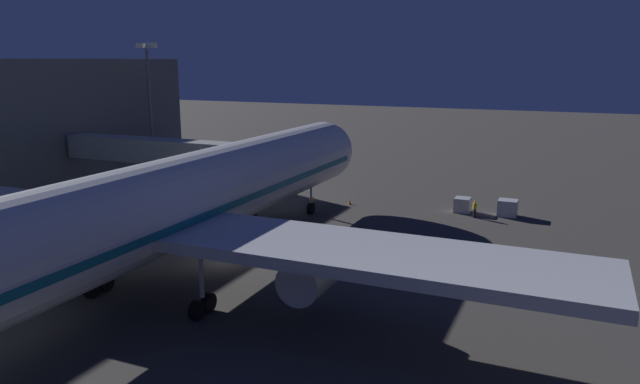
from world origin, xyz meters
The scene contains 9 objects.
ground_plane centered at (0.00, 0.00, 0.00)m, with size 320.00×320.00×0.00m, color #383533.
airliner_at_gate centered at (0.00, 8.95, 6.04)m, with size 55.21×64.46×20.75m.
jet_bridge centered at (13.27, -12.43, 6.12)m, with size 25.07×3.40×7.65m.
apron_floodlight_mast centered at (25.50, -23.04, 10.25)m, with size 2.90×0.50×17.63m.
baggage_container_near_belt centered at (-18.72, -23.49, 0.84)m, with size 1.89×1.70×1.69m, color #B7BABF.
baggage_container_mid_row centered at (-14.20, -23.35, 0.76)m, with size 1.58×1.67×1.52m, color #B7BABF.
ground_crew_by_belt_loader centered at (-15.76, -21.49, 0.98)m, with size 0.40×0.40×1.78m.
traffic_cone_nose_port centered at (-2.20, -21.78, 0.28)m, with size 0.36×0.36×0.55m, color orange.
traffic_cone_nose_starboard centered at (2.20, -21.78, 0.28)m, with size 0.36×0.36×0.55m, color orange.
Camera 1 is at (-24.67, 37.75, 15.52)m, focal length 33.31 mm.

